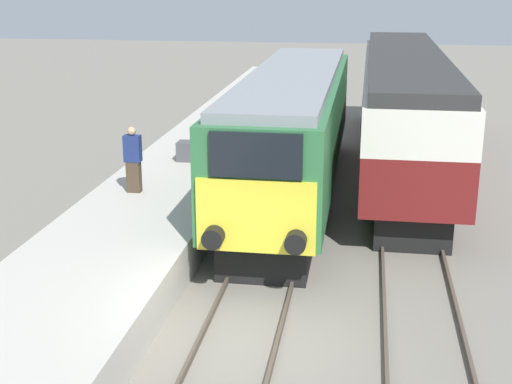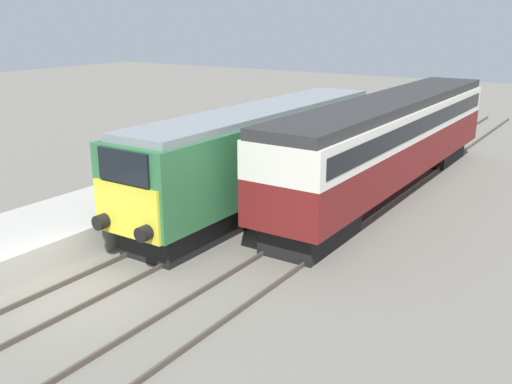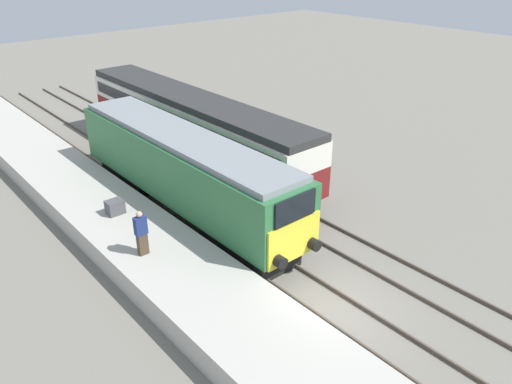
% 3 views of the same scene
% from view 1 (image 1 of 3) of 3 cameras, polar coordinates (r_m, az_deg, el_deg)
% --- Properties ---
extents(ground_plane, '(120.00, 120.00, 0.00)m').
position_cam_1_polar(ground_plane, '(13.41, -1.43, -12.07)').
color(ground_plane, slate).
extents(platform_left, '(3.50, 50.00, 0.95)m').
position_cam_1_polar(platform_left, '(21.15, -6.38, 0.32)').
color(platform_left, '#B7B2A8').
rests_on(platform_left, ground_plane).
extents(rails_near_track, '(1.51, 60.00, 0.14)m').
position_cam_1_polar(rails_near_track, '(17.86, 1.43, -4.14)').
color(rails_near_track, '#4C4238').
rests_on(rails_near_track, ground_plane).
extents(rails_far_track, '(1.50, 60.00, 0.14)m').
position_cam_1_polar(rails_far_track, '(17.78, 12.40, -4.66)').
color(rails_far_track, '#4C4238').
rests_on(rails_far_track, ground_plane).
extents(locomotive, '(2.70, 14.48, 3.83)m').
position_cam_1_polar(locomotive, '(21.19, 2.94, 5.09)').
color(locomotive, black).
rests_on(locomotive, ground_plane).
extents(passenger_carriage, '(2.75, 17.67, 3.97)m').
position_cam_1_polar(passenger_carriage, '(25.35, 11.74, 7.34)').
color(passenger_carriage, black).
rests_on(passenger_carriage, ground_plane).
extents(person_on_platform, '(0.44, 0.26, 1.77)m').
position_cam_1_polar(person_on_platform, '(19.07, -9.81, 2.56)').
color(person_on_platform, '#473828').
rests_on(person_on_platform, platform_left).
extents(luggage_crate, '(0.70, 0.56, 0.60)m').
position_cam_1_polar(luggage_crate, '(22.27, -5.38, 3.28)').
color(luggage_crate, '#4C4C51').
rests_on(luggage_crate, platform_left).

